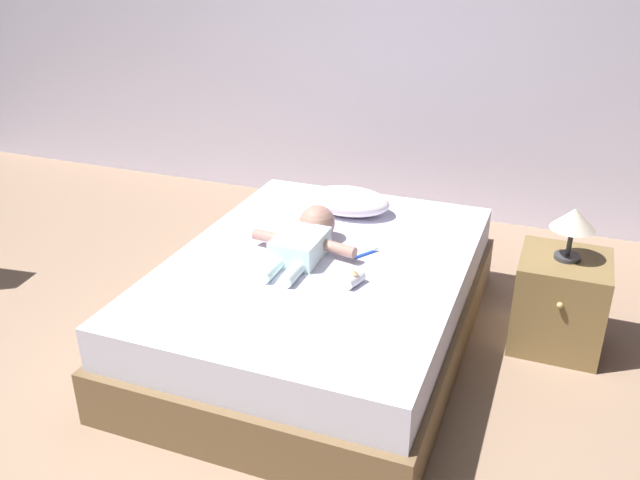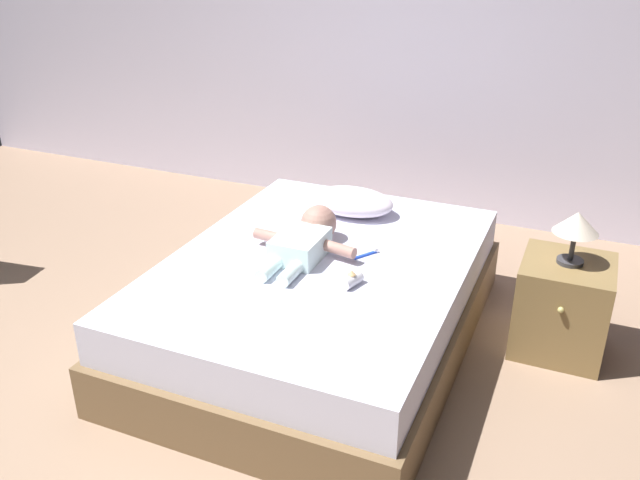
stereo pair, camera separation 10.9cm
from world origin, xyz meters
name	(u,v)px [view 1 (the left image)]	position (x,y,z in m)	size (l,w,h in m)	color
ground_plane	(177,471)	(0.00, 0.00, 0.00)	(8.00, 8.00, 0.00)	#967860
wall_behind_bed	(396,9)	(0.00, 3.00, 1.43)	(8.00, 0.12, 2.86)	silver
bed	(320,301)	(0.19, 1.07, 0.23)	(1.45, 1.97, 0.47)	brown
pillow	(348,201)	(0.13, 1.66, 0.54)	(0.48, 0.30, 0.14)	white
baby	(306,239)	(0.10, 1.11, 0.54)	(0.55, 0.63, 0.19)	silver
toothbrush	(367,253)	(0.39, 1.19, 0.48)	(0.09, 0.13, 0.02)	blue
nightstand	(559,302)	(1.32, 1.48, 0.24)	(0.43, 0.46, 0.48)	olive
lamp	(573,221)	(1.32, 1.48, 0.68)	(0.21, 0.21, 0.26)	#333338
baby_bottle	(354,279)	(0.43, 0.87, 0.50)	(0.09, 0.12, 0.08)	white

